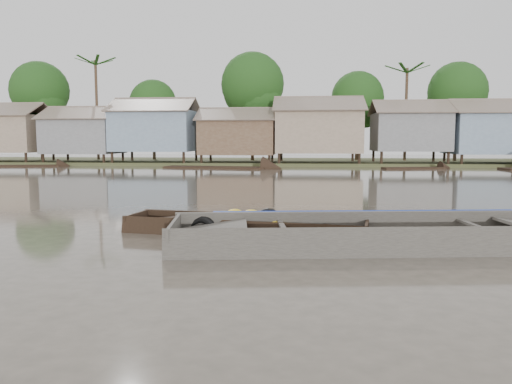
{
  "coord_description": "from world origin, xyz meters",
  "views": [
    {
      "loc": [
        1.11,
        -10.06,
        2.02
      ],
      "look_at": [
        0.09,
        1.47,
        0.8
      ],
      "focal_mm": 35.0,
      "sensor_mm": 36.0,
      "label": 1
    }
  ],
  "objects": [
    {
      "name": "ground",
      "position": [
        0.0,
        0.0,
        0.0
      ],
      "size": [
        120.0,
        120.0,
        0.0
      ],
      "primitive_type": "plane",
      "color": "#484237",
      "rests_on": "ground"
    },
    {
      "name": "banana_boat",
      "position": [
        -0.13,
        0.5,
        0.13
      ],
      "size": [
        5.39,
        2.11,
        0.73
      ],
      "rotation": [
        0.0,
        0.0,
        -0.17
      ],
      "color": "black",
      "rests_on": "ground"
    },
    {
      "name": "riverbank",
      "position": [
        3.03,
        31.86,
        3.07
      ],
      "size": [
        120.0,
        12.47,
        10.22
      ],
      "color": "#384723",
      "rests_on": "ground"
    },
    {
      "name": "distant_boats",
      "position": [
        12.8,
        24.12,
        0.2
      ],
      "size": [
        47.0,
        14.69,
        1.38
      ],
      "color": "black",
      "rests_on": "ground"
    },
    {
      "name": "viewer_boat",
      "position": [
        2.71,
        -0.46,
        0.07
      ],
      "size": [
        8.3,
        3.13,
        0.65
      ],
      "rotation": [
        0.0,
        0.0,
        0.13
      ],
      "color": "#3B3732",
      "rests_on": "ground"
    }
  ]
}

